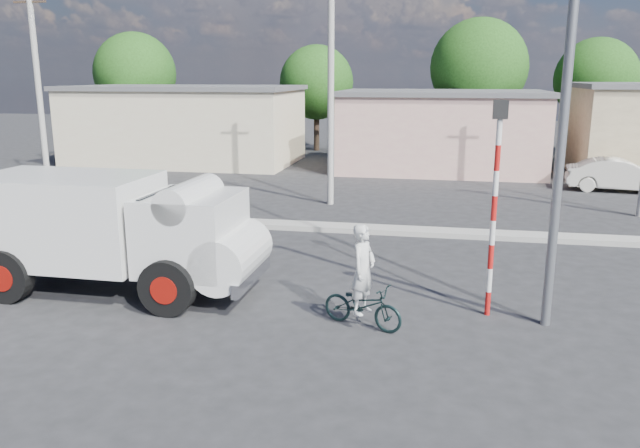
% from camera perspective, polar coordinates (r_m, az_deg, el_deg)
% --- Properties ---
extents(ground_plane, '(120.00, 120.00, 0.00)m').
position_cam_1_polar(ground_plane, '(12.23, 0.11, -9.76)').
color(ground_plane, '#252527').
rests_on(ground_plane, ground).
extents(median, '(40.00, 0.80, 0.16)m').
position_cam_1_polar(median, '(19.72, 4.59, -0.47)').
color(median, '#99968E').
rests_on(median, ground).
extents(truck, '(6.44, 2.67, 2.65)m').
position_cam_1_polar(truck, '(14.63, -17.97, -0.45)').
color(truck, black).
rests_on(truck, ground).
extents(bicycle, '(1.79, 1.16, 0.89)m').
position_cam_1_polar(bicycle, '(12.29, 3.92, -7.43)').
color(bicycle, black).
rests_on(bicycle, ground).
extents(cyclist, '(0.63, 0.75, 1.77)m').
position_cam_1_polar(cyclist, '(12.14, 3.95, -5.50)').
color(cyclist, silver).
rests_on(cyclist, ground).
extents(car_cream, '(4.34, 1.89, 1.39)m').
position_cam_1_polar(car_cream, '(29.30, 25.66, 4.06)').
color(car_cream, beige).
rests_on(car_cream, ground).
extents(traffic_pole, '(0.28, 0.18, 4.36)m').
position_cam_1_polar(traffic_pole, '(12.76, 15.72, 2.91)').
color(traffic_pole, red).
rests_on(traffic_pole, ground).
extents(streetlight, '(2.34, 0.22, 9.00)m').
position_cam_1_polar(streetlight, '(12.38, 20.99, 13.26)').
color(streetlight, slate).
rests_on(streetlight, ground).
extents(building_row, '(37.80, 7.30, 4.44)m').
position_cam_1_polar(building_row, '(33.15, 9.45, 8.66)').
color(building_row, beige).
rests_on(building_row, ground).
extents(tree_row, '(34.13, 7.32, 8.10)m').
position_cam_1_polar(tree_row, '(39.89, 4.98, 13.45)').
color(tree_row, '#38281E').
rests_on(tree_row, ground).
extents(utility_poles, '(35.40, 0.24, 8.00)m').
position_cam_1_polar(utility_poles, '(23.06, 14.19, 11.22)').
color(utility_poles, '#99968E').
rests_on(utility_poles, ground).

